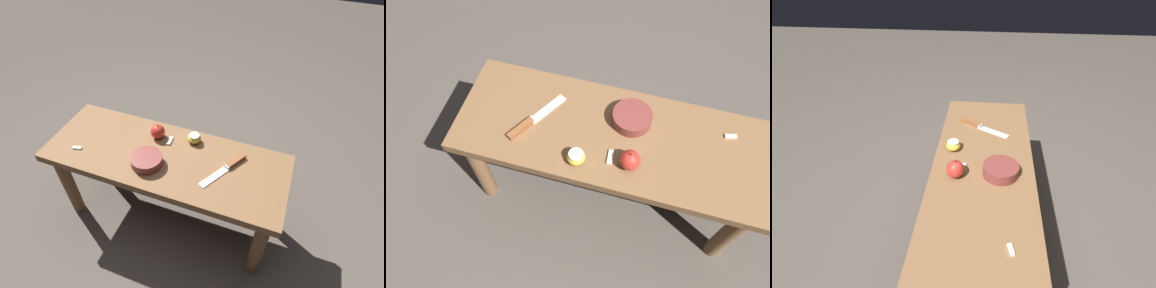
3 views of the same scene
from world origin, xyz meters
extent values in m
plane|color=#4C443D|center=(0.00, 0.00, 0.00)|extent=(8.00, 8.00, 0.00)
cube|color=brown|center=(0.00, 0.00, 0.47)|extent=(1.13, 0.42, 0.04)
cylinder|color=brown|center=(-0.51, -0.15, 0.22)|extent=(0.06, 0.06, 0.45)
cylinder|color=brown|center=(0.51, -0.15, 0.22)|extent=(0.06, 0.06, 0.45)
cylinder|color=brown|center=(-0.51, 0.15, 0.22)|extent=(0.06, 0.06, 0.45)
cylinder|color=brown|center=(0.51, 0.15, 0.22)|extent=(0.06, 0.06, 0.45)
cube|color=silver|center=(-0.25, 0.04, 0.49)|extent=(0.10, 0.15, 0.00)
cube|color=silver|center=(-0.29, -0.03, 0.49)|extent=(0.03, 0.02, 0.02)
cube|color=brown|center=(-0.32, -0.07, 0.50)|extent=(0.07, 0.11, 0.02)
sphere|color=red|center=(0.08, -0.11, 0.52)|extent=(0.07, 0.07, 0.07)
cylinder|color=#4C3319|center=(0.08, -0.11, 0.56)|extent=(0.00, 0.00, 0.01)
ellipsoid|color=gold|center=(-0.10, -0.14, 0.51)|extent=(0.06, 0.06, 0.04)
cylinder|color=white|center=(-0.10, -0.14, 0.53)|extent=(0.05, 0.05, 0.00)
cube|color=white|center=(0.01, -0.10, 0.49)|extent=(0.02, 0.05, 0.01)
cube|color=white|center=(0.41, 0.10, 0.49)|extent=(0.04, 0.02, 0.01)
cylinder|color=brown|center=(0.05, 0.07, 0.51)|extent=(0.14, 0.14, 0.04)
camera|label=1|loc=(-0.45, 0.84, 1.49)|focal=28.00mm
camera|label=2|loc=(0.07, -0.71, 1.62)|focal=35.00mm
camera|label=3|loc=(0.97, 0.01, 1.27)|focal=28.00mm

